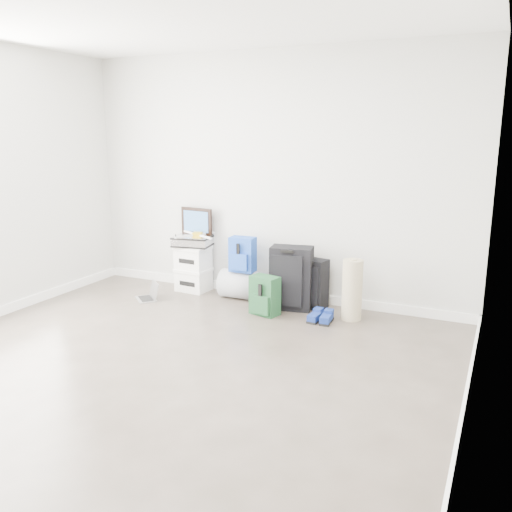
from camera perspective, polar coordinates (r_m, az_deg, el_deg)
The scene contains 14 objects.
ground at distance 4.23m, azimuth -12.47°, elevation -13.27°, with size 5.00×5.00×0.00m, color #3E362D.
room_envelope at distance 3.82m, azimuth -13.59°, elevation 10.70°, with size 4.52×5.02×2.71m.
boxes_stack at distance 6.43m, azimuth -6.62°, elevation -1.29°, with size 0.39×0.32×0.54m.
briefcase at distance 6.36m, azimuth -6.70°, elevation 1.57°, with size 0.42×0.31×0.12m, color #B2B2B7.
painting at distance 6.40m, azimuth -6.29°, elevation 3.65°, with size 0.42×0.07×0.32m.
drone at distance 6.28m, azimuth -6.19°, elevation 2.25°, with size 0.54×0.54×0.05m.
duffel_bag at distance 6.11m, azimuth -1.31°, elevation -3.04°, with size 0.32×0.32×0.52m, color gray.
blue_backpack at distance 5.99m, azimuth -1.46°, elevation 0.10°, with size 0.28×0.21×0.39m.
large_suitcase at distance 5.73m, azimuth 3.71°, elevation -2.34°, with size 0.47×0.35×0.67m.
green_backpack at distance 5.57m, azimuth 0.88°, elevation -4.27°, with size 0.32×0.27×0.41m.
carry_on at distance 5.83m, azimuth 5.80°, elevation -2.85°, with size 0.37×0.28×0.53m.
shoes at distance 5.46m, azimuth 6.88°, elevation -6.47°, with size 0.23×0.26×0.08m.
rolled_rug at distance 5.49m, azimuth 10.08°, elevation -3.53°, with size 0.20×0.20×0.61m, color tan.
laptop at distance 6.23m, azimuth -11.17°, elevation -4.06°, with size 0.34×0.33×0.20m.
Camera 1 is at (2.37, -2.97, 1.86)m, focal length 38.00 mm.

